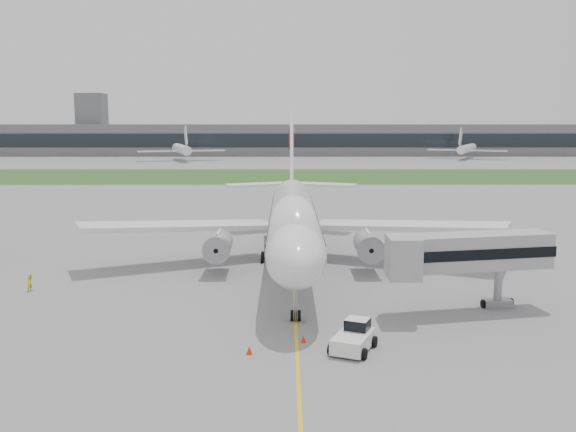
{
  "coord_description": "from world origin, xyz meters",
  "views": [
    {
      "loc": [
        -0.76,
        -65.76,
        16.42
      ],
      "look_at": [
        -0.58,
        2.0,
        6.14
      ],
      "focal_mm": 40.0,
      "sensor_mm": 36.0,
      "label": 1
    }
  ],
  "objects_px": {
    "ground_crew_near": "(358,328)",
    "pushback_tug": "(354,337)",
    "jet_bridge": "(462,253)",
    "airliner": "(293,216)"
  },
  "relations": [
    {
      "from": "ground_crew_near",
      "to": "pushback_tug",
      "type": "bearing_deg",
      "value": 78.68
    },
    {
      "from": "pushback_tug",
      "to": "ground_crew_near",
      "type": "distance_m",
      "value": 2.02
    },
    {
      "from": "pushback_tug",
      "to": "jet_bridge",
      "type": "relative_size",
      "value": 0.31
    },
    {
      "from": "jet_bridge",
      "to": "ground_crew_near",
      "type": "bearing_deg",
      "value": -154.72
    },
    {
      "from": "pushback_tug",
      "to": "jet_bridge",
      "type": "xyz_separation_m",
      "value": [
        10.02,
        9.12,
        4.18
      ]
    },
    {
      "from": "jet_bridge",
      "to": "airliner",
      "type": "bearing_deg",
      "value": 117.47
    },
    {
      "from": "airliner",
      "to": "jet_bridge",
      "type": "distance_m",
      "value": 22.41
    },
    {
      "from": "airliner",
      "to": "pushback_tug",
      "type": "distance_m",
      "value": 27.22
    },
    {
      "from": "airliner",
      "to": "jet_bridge",
      "type": "bearing_deg",
      "value": -50.88
    },
    {
      "from": "pushback_tug",
      "to": "ground_crew_near",
      "type": "bearing_deg",
      "value": 98.69
    }
  ]
}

